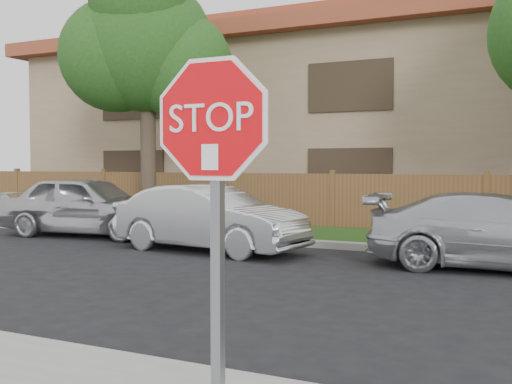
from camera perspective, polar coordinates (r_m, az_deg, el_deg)
The scene contains 9 objects.
far_curb at distance 12.88m, azimuth 19.92°, elevation -5.52°, with size 70.00×0.30×0.15m, color gray.
grass_strip at distance 14.51m, azimuth 20.54°, elevation -4.67°, with size 70.00×3.00×0.12m, color #1E4714.
fence at distance 16.03m, azimuth 21.07°, elevation -1.33°, with size 70.00×0.12×1.60m, color brown.
apartment_building at distance 21.64m, azimuth 22.31°, elevation 6.89°, with size 35.20×9.20×7.20m.
tree_left at distance 17.71m, azimuth -10.52°, elevation 13.55°, with size 4.80×3.90×7.78m.
stop_sign at distance 3.52m, azimuth -4.05°, elevation 1.69°, with size 1.01×0.13×2.55m.
sedan_far_left at distance 16.15m, azimuth -15.73°, elevation -1.24°, with size 1.88×4.67×1.59m, color #BBBBC0.
sedan_left at distance 12.87m, azimuth -4.46°, elevation -2.50°, with size 1.51×4.33×1.43m, color silver.
sedan_right at distance 11.50m, azimuth 22.29°, elevation -3.51°, with size 1.90×4.68×1.36m, color #B3B7BB.
Camera 1 is at (1.18, -4.55, 1.90)m, focal length 42.00 mm.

